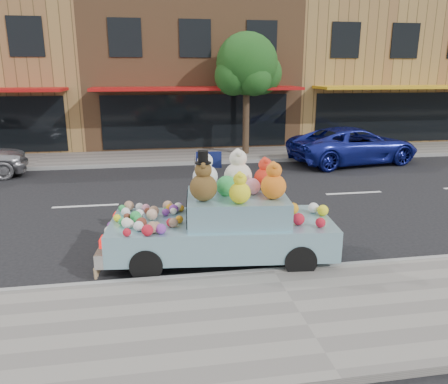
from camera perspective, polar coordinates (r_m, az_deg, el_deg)
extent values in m
plane|color=black|center=(12.84, 0.31, -0.96)|extent=(120.00, 120.00, 0.00)
cube|color=gray|center=(7.01, 9.86, -15.64)|extent=(60.00, 3.00, 0.12)
cube|color=gray|center=(19.08, -3.07, 4.73)|extent=(60.00, 3.00, 0.12)
cube|color=gray|center=(8.26, 6.40, -10.36)|extent=(60.00, 0.12, 0.13)
cube|color=gray|center=(17.62, -2.50, 3.83)|extent=(60.00, 0.12, 0.13)
cube|color=black|center=(20.72, -24.48, 18.01)|extent=(1.40, 0.06, 1.60)
cube|color=#8E603C|center=(24.21, -4.76, 15.20)|extent=(10.00, 8.00, 7.00)
cube|color=black|center=(20.34, -3.61, 9.22)|extent=(8.50, 0.06, 2.40)
cube|color=#AB100F|center=(19.35, -3.40, 13.35)|extent=(9.00, 1.80, 0.12)
cube|color=black|center=(20.16, -12.81, 19.07)|extent=(1.40, 0.06, 1.60)
cube|color=black|center=(20.25, -3.80, 19.39)|extent=(1.40, 0.06, 1.60)
cube|color=black|center=(20.78, 4.95, 19.27)|extent=(1.40, 0.06, 1.60)
cube|color=olive|center=(26.99, 17.65, 14.59)|extent=(10.00, 8.00, 7.00)
cube|color=#332D2B|center=(27.22, 18.33, 22.27)|extent=(10.00, 8.00, 0.30)
cube|color=black|center=(23.58, 21.66, 9.05)|extent=(8.50, 0.06, 2.40)
cube|color=gold|center=(22.74, 23.19, 12.49)|extent=(9.00, 1.80, 0.12)
cube|color=black|center=(22.11, 15.60, 18.56)|extent=(1.40, 0.06, 1.60)
cube|color=black|center=(23.51, 22.57, 17.77)|extent=(1.40, 0.06, 1.60)
cylinder|color=#38281C|center=(19.18, 2.89, 9.44)|extent=(0.28, 0.28, 3.20)
sphere|color=#134314|center=(19.07, 2.99, 16.38)|extent=(2.60, 2.60, 2.60)
sphere|color=#134314|center=(19.52, 4.85, 15.16)|extent=(1.80, 1.80, 1.80)
sphere|color=#134314|center=(18.75, 1.25, 14.89)|extent=(1.60, 1.60, 1.60)
sphere|color=#134314|center=(18.53, 4.00, 14.53)|extent=(1.40, 1.40, 1.40)
sphere|color=#134314|center=(19.59, 1.69, 15.50)|extent=(1.60, 1.60, 1.60)
imported|color=#1C259B|center=(18.49, 16.57, 5.86)|extent=(5.59, 3.28, 1.46)
cylinder|color=black|center=(8.23, 9.89, -8.79)|extent=(0.62, 0.26, 0.60)
cylinder|color=black|center=(9.64, 7.78, -4.98)|extent=(0.62, 0.26, 0.60)
cylinder|color=black|center=(8.07, -10.10, -9.31)|extent=(0.62, 0.26, 0.60)
cylinder|color=black|center=(9.50, -9.09, -5.34)|extent=(0.62, 0.26, 0.60)
cube|color=#84B5C5|center=(8.65, -0.32, -5.51)|extent=(4.45, 2.14, 0.60)
cube|color=#84B5C5|center=(8.49, 1.69, -2.00)|extent=(2.05, 1.69, 0.50)
cube|color=silver|center=(8.87, -14.89, -6.56)|extent=(0.35, 1.79, 0.26)
cube|color=red|center=(8.13, -15.59, -6.27)|extent=(0.09, 0.28, 0.16)
cube|color=red|center=(9.38, -13.95, -3.18)|extent=(0.09, 0.28, 0.16)
cube|color=black|center=(8.46, -4.73, -2.12)|extent=(0.18, 1.30, 0.40)
sphere|color=#513817|center=(7.98, -2.70, 0.60)|extent=(0.51, 0.51, 0.51)
sphere|color=#513817|center=(7.90, -2.73, 2.88)|extent=(0.31, 0.31, 0.31)
sphere|color=#513817|center=(7.77, -2.64, 3.44)|extent=(0.12, 0.12, 0.12)
sphere|color=#513817|center=(7.98, -2.84, 3.77)|extent=(0.12, 0.12, 0.12)
cylinder|color=black|center=(7.87, -2.74, 3.83)|extent=(0.30, 0.30, 0.02)
cylinder|color=black|center=(7.85, -2.75, 4.61)|extent=(0.19, 0.19, 0.22)
sphere|color=beige|center=(8.69, 1.84, 2.05)|extent=(0.56, 0.56, 0.56)
sphere|color=beige|center=(8.61, 1.86, 4.40)|extent=(0.35, 0.35, 0.35)
sphere|color=beige|center=(8.47, 2.03, 4.99)|extent=(0.13, 0.13, 0.13)
sphere|color=beige|center=(8.70, 1.71, 5.29)|extent=(0.13, 0.13, 0.13)
sphere|color=orange|center=(8.15, 6.47, 0.73)|extent=(0.48, 0.48, 0.48)
sphere|color=orange|center=(8.08, 6.54, 2.82)|extent=(0.29, 0.29, 0.29)
sphere|color=orange|center=(7.96, 6.76, 3.33)|extent=(0.11, 0.11, 0.11)
sphere|color=orange|center=(8.16, 6.36, 3.64)|extent=(0.11, 0.11, 0.11)
sphere|color=red|center=(8.82, 5.37, 1.78)|extent=(0.44, 0.44, 0.44)
sphere|color=red|center=(8.75, 5.42, 3.58)|extent=(0.27, 0.27, 0.27)
sphere|color=red|center=(8.65, 5.59, 4.02)|extent=(0.10, 0.10, 0.10)
sphere|color=red|center=(8.83, 5.27, 4.27)|extent=(0.10, 0.10, 0.10)
sphere|color=silver|center=(8.75, -2.46, 1.97)|extent=(0.51, 0.51, 0.51)
sphere|color=silver|center=(8.68, -2.49, 4.07)|extent=(0.32, 0.32, 0.32)
sphere|color=silver|center=(8.55, -2.40, 4.59)|extent=(0.12, 0.12, 0.12)
sphere|color=silver|center=(8.77, -2.59, 4.86)|extent=(0.12, 0.12, 0.12)
sphere|color=yellow|center=(7.84, 2.09, -0.11)|extent=(0.39, 0.39, 0.39)
sphere|color=yellow|center=(7.77, 2.11, 1.69)|extent=(0.24, 0.24, 0.24)
sphere|color=yellow|center=(7.67, 2.24, 2.11)|extent=(0.09, 0.09, 0.09)
sphere|color=yellow|center=(7.83, 1.99, 2.40)|extent=(0.09, 0.09, 0.09)
sphere|color=green|center=(8.35, 0.35, 0.79)|extent=(0.40, 0.40, 0.40)
sphere|color=pink|center=(8.46, 3.71, 0.73)|extent=(0.32, 0.32, 0.32)
sphere|color=green|center=(8.44, -11.17, -3.57)|extent=(0.17, 0.17, 0.17)
sphere|color=beige|center=(9.07, -6.01, -1.96)|extent=(0.18, 0.18, 0.18)
sphere|color=#5C261A|center=(8.22, -10.74, -3.97)|extent=(0.20, 0.20, 0.20)
sphere|color=silver|center=(9.23, -10.98, -1.92)|extent=(0.16, 0.16, 0.16)
sphere|color=beige|center=(8.28, -12.25, -4.05)|extent=(0.16, 0.16, 0.16)
sphere|color=#732E8F|center=(8.94, -6.60, -2.23)|extent=(0.19, 0.19, 0.19)
sphere|color=#A91221|center=(8.23, -7.02, -3.96)|extent=(0.16, 0.16, 0.16)
sphere|color=#936A50|center=(8.85, -9.15, -2.46)|extent=(0.21, 0.21, 0.21)
sphere|color=#A91221|center=(7.82, -9.98, -4.95)|extent=(0.21, 0.21, 0.21)
sphere|color=#C47B12|center=(9.06, -5.66, -2.12)|extent=(0.14, 0.14, 0.14)
sphere|color=#732E8F|center=(7.88, -8.22, -4.79)|extent=(0.19, 0.19, 0.19)
sphere|color=#936A50|center=(8.13, -8.79, -4.33)|extent=(0.14, 0.14, 0.14)
sphere|color=silver|center=(8.08, -11.10, -4.40)|extent=(0.19, 0.19, 0.19)
sphere|color=#5C261A|center=(8.95, -9.94, -2.49)|extent=(0.14, 0.14, 0.14)
sphere|color=#C47B12|center=(9.05, -7.09, -2.07)|extent=(0.17, 0.17, 0.17)
sphere|color=#936A50|center=(8.18, -6.64, -3.99)|extent=(0.18, 0.18, 0.18)
sphere|color=#5C261A|center=(8.70, -12.52, -3.18)|extent=(0.14, 0.14, 0.14)
sphere|color=green|center=(8.59, -11.47, -3.13)|extent=(0.21, 0.21, 0.21)
sphere|color=silver|center=(8.94, -12.73, -2.56)|extent=(0.18, 0.18, 0.18)
sphere|color=#936A50|center=(9.12, -7.35, -1.80)|extent=(0.22, 0.22, 0.22)
sphere|color=pink|center=(9.16, -10.16, -2.03)|extent=(0.16, 0.16, 0.16)
sphere|color=beige|center=(8.30, -12.62, -3.93)|extent=(0.19, 0.19, 0.19)
sphere|color=#936A50|center=(9.29, -12.31, -1.76)|extent=(0.20, 0.20, 0.20)
sphere|color=#C47B12|center=(8.38, -5.86, -3.58)|extent=(0.15, 0.15, 0.15)
sphere|color=green|center=(9.24, -13.18, -2.09)|extent=(0.15, 0.15, 0.15)
sphere|color=#936A50|center=(7.93, -9.32, -4.59)|extent=(0.22, 0.22, 0.22)
sphere|color=silver|center=(8.76, -11.00, -2.81)|extent=(0.18, 0.18, 0.18)
sphere|color=green|center=(8.44, -13.15, -3.79)|extent=(0.15, 0.15, 0.15)
sphere|color=green|center=(9.08, -7.37, -2.10)|extent=(0.15, 0.15, 0.15)
sphere|color=#A91221|center=(7.88, -12.58, -5.17)|extent=(0.15, 0.15, 0.15)
sphere|color=beige|center=(8.88, -6.62, -2.49)|extent=(0.15, 0.15, 0.15)
sphere|color=#732E8F|center=(9.15, -5.91, -1.86)|extent=(0.17, 0.17, 0.17)
sphere|color=#732E8F|center=(8.83, -7.64, -2.63)|extent=(0.15, 0.15, 0.15)
sphere|color=yellow|center=(8.68, -13.79, -3.31)|extent=(0.14, 0.14, 0.14)
sphere|color=#D8A88C|center=(8.59, -9.39, -2.91)|extent=(0.22, 0.22, 0.22)
sphere|color=yellow|center=(8.82, -14.95, -5.31)|extent=(0.14, 0.14, 0.14)
sphere|color=#A91221|center=(9.14, -14.54, -4.48)|extent=(0.15, 0.15, 0.15)
sphere|color=#732E8F|center=(9.19, -14.48, -4.28)|extent=(0.18, 0.18, 0.18)
sphere|color=#936A50|center=(9.41, -14.22, -3.88)|extent=(0.15, 0.15, 0.15)
sphere|color=silver|center=(8.92, -14.81, -4.91)|extent=(0.18, 0.18, 0.18)
sphere|color=beige|center=(9.08, -14.61, -4.62)|extent=(0.15, 0.15, 0.15)
sphere|color=#C47B12|center=(8.95, 8.99, -2.14)|extent=(0.23, 0.23, 0.23)
sphere|color=#A91221|center=(8.30, 12.49, -3.92)|extent=(0.19, 0.19, 0.19)
sphere|color=yellow|center=(8.97, 12.79, -2.35)|extent=(0.22, 0.22, 0.22)
sphere|color=silver|center=(9.10, 11.61, -2.03)|extent=(0.21, 0.21, 0.21)
sphere|color=#A91221|center=(8.35, 9.71, -3.50)|extent=(0.23, 0.23, 0.23)
cylinder|color=#997A54|center=(8.22, -16.45, -10.30)|extent=(0.06, 0.06, 0.17)
sphere|color=#997A54|center=(8.18, -16.50, -9.70)|extent=(0.07, 0.07, 0.07)
cylinder|color=#997A54|center=(8.31, -16.30, -10.00)|extent=(0.06, 0.06, 0.17)
sphere|color=#997A54|center=(8.27, -16.35, -9.40)|extent=(0.07, 0.07, 0.07)
cylinder|color=#997A54|center=(8.40, -16.15, -9.71)|extent=(0.06, 0.06, 0.17)
sphere|color=#997A54|center=(8.36, -16.20, -9.12)|extent=(0.07, 0.07, 0.07)
cylinder|color=#997A54|center=(8.49, -16.01, -9.42)|extent=(0.06, 0.06, 0.17)
sphere|color=#997A54|center=(8.45, -16.06, -8.83)|extent=(0.07, 0.07, 0.07)
cylinder|color=#997A54|center=(8.57, -15.87, -9.14)|extent=(0.06, 0.06, 0.17)
sphere|color=#997A54|center=(8.54, -15.92, -8.56)|extent=(0.07, 0.07, 0.07)
cylinder|color=#997A54|center=(8.66, -15.74, -8.86)|extent=(0.06, 0.06, 0.17)
sphere|color=#997A54|center=(8.63, -15.79, -8.29)|extent=(0.07, 0.07, 0.07)
cylinder|color=#997A54|center=(8.75, -15.61, -8.59)|extent=(0.06, 0.06, 0.17)
sphere|color=#997A54|center=(8.71, -15.65, -8.02)|extent=(0.07, 0.07, 0.07)
cylinder|color=#997A54|center=(8.84, -15.48, -8.33)|extent=(0.06, 0.06, 0.17)
sphere|color=#997A54|center=(8.80, -15.52, -7.76)|extent=(0.07, 0.07, 0.07)
cylinder|color=#997A54|center=(8.93, -15.35, -8.07)|extent=(0.06, 0.06, 0.17)
sphere|color=#997A54|center=(8.89, -15.39, -7.51)|extent=(0.07, 0.07, 0.07)
cylinder|color=#997A54|center=(9.02, -15.23, -7.82)|extent=(0.06, 0.06, 0.17)
sphere|color=#997A54|center=(8.98, -15.27, -7.26)|extent=(0.07, 0.07, 0.07)
cylinder|color=#997A54|center=(9.11, -15.10, -7.57)|extent=(0.06, 0.06, 0.17)
sphere|color=#997A54|center=(9.07, -15.15, -7.02)|extent=(0.07, 0.07, 0.07)
cylinder|color=#997A54|center=(9.20, -14.99, -7.33)|extent=(0.06, 0.06, 0.17)
sphere|color=#997A54|center=(9.17, -15.03, -6.78)|extent=(0.07, 0.07, 0.07)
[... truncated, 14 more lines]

